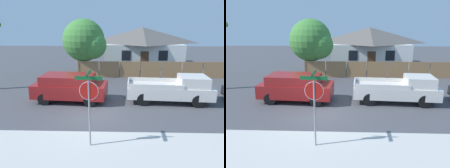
# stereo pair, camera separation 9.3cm
# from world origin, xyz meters

# --- Properties ---
(ground_plane) EXTENTS (80.00, 80.00, 0.00)m
(ground_plane) POSITION_xyz_m (0.00, 0.00, 0.00)
(ground_plane) COLOR #47474C
(sidewalk_strip) EXTENTS (36.00, 3.20, 0.01)m
(sidewalk_strip) POSITION_xyz_m (0.00, -3.60, 0.00)
(sidewalk_strip) COLOR beige
(sidewalk_strip) RESTS_ON ground
(wooden_fence) EXTENTS (13.56, 0.12, 1.61)m
(wooden_fence) POSITION_xyz_m (4.28, 8.86, 0.76)
(wooden_fence) COLOR #997047
(wooden_fence) RESTS_ON ground
(house) EXTENTS (9.67, 6.23, 4.51)m
(house) POSITION_xyz_m (4.14, 15.64, 2.34)
(house) COLOR white
(house) RESTS_ON ground
(oak_tree) EXTENTS (4.21, 4.01, 5.37)m
(oak_tree) POSITION_xyz_m (-1.84, 9.75, 3.27)
(oak_tree) COLOR brown
(oak_tree) RESTS_ON ground
(red_suv) EXTENTS (4.74, 2.37, 1.74)m
(red_suv) POSITION_xyz_m (-1.80, 2.19, 0.95)
(red_suv) COLOR maroon
(red_suv) RESTS_ON ground
(orange_pickup) EXTENTS (5.34, 2.25, 1.74)m
(orange_pickup) POSITION_xyz_m (4.76, 2.17, 0.86)
(orange_pickup) COLOR silver
(orange_pickup) RESTS_ON ground
(stop_sign) EXTENTS (1.06, 0.95, 3.10)m
(stop_sign) POSITION_xyz_m (0.18, -3.18, 2.12)
(stop_sign) COLOR gray
(stop_sign) RESTS_ON ground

